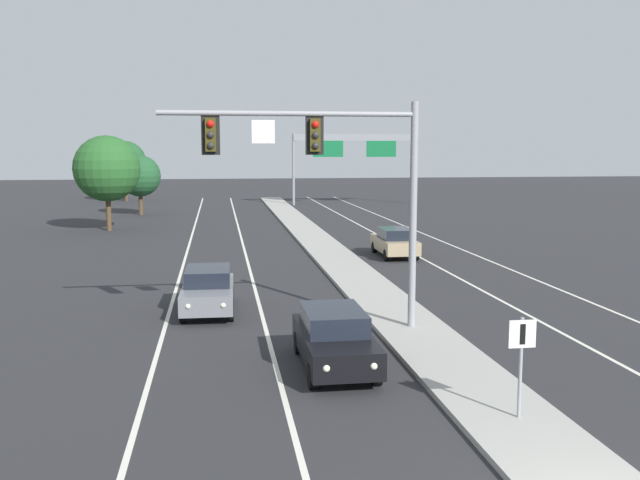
{
  "coord_description": "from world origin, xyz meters",
  "views": [
    {
      "loc": [
        -6.16,
        -9.15,
        5.88
      ],
      "look_at": [
        -3.2,
        10.89,
        3.2
      ],
      "focal_mm": 38.73,
      "sensor_mm": 36.0,
      "label": 1
    }
  ],
  "objects_px": {
    "car_oncoming_black": "(334,338)",
    "tree_far_left_b": "(140,176)",
    "median_sign_post": "(521,353)",
    "car_receding_tan": "(395,242)",
    "tree_far_left_c": "(107,169)",
    "overhead_signal_mast": "(333,166)",
    "highway_sign_gantry": "(355,146)",
    "tree_far_left_a": "(125,162)",
    "car_oncoming_grey": "(208,289)"
  },
  "relations": [
    {
      "from": "car_receding_tan",
      "to": "highway_sign_gantry",
      "type": "relative_size",
      "value": 0.34
    },
    {
      "from": "car_oncoming_black",
      "to": "car_oncoming_grey",
      "type": "bearing_deg",
      "value": 116.05
    },
    {
      "from": "median_sign_post",
      "to": "tree_far_left_c",
      "type": "height_order",
      "value": "tree_far_left_c"
    },
    {
      "from": "car_receding_tan",
      "to": "tree_far_left_a",
      "type": "relative_size",
      "value": 0.66
    },
    {
      "from": "median_sign_post",
      "to": "tree_far_left_c",
      "type": "bearing_deg",
      "value": 110.47
    },
    {
      "from": "tree_far_left_b",
      "to": "tree_far_left_c",
      "type": "xyz_separation_m",
      "value": [
        -0.98,
        -12.02,
        0.99
      ]
    },
    {
      "from": "car_oncoming_grey",
      "to": "car_receding_tan",
      "type": "distance_m",
      "value": 15.33
    },
    {
      "from": "median_sign_post",
      "to": "tree_far_left_a",
      "type": "distance_m",
      "value": 69.15
    },
    {
      "from": "overhead_signal_mast",
      "to": "median_sign_post",
      "type": "bearing_deg",
      "value": -70.65
    },
    {
      "from": "car_oncoming_black",
      "to": "tree_far_left_b",
      "type": "bearing_deg",
      "value": 102.28
    },
    {
      "from": "highway_sign_gantry",
      "to": "tree_far_left_c",
      "type": "xyz_separation_m",
      "value": [
        -22.23,
        -20.76,
        -1.68
      ]
    },
    {
      "from": "median_sign_post",
      "to": "tree_far_left_a",
      "type": "relative_size",
      "value": 0.32
    },
    {
      "from": "median_sign_post",
      "to": "car_receding_tan",
      "type": "height_order",
      "value": "median_sign_post"
    },
    {
      "from": "car_receding_tan",
      "to": "tree_far_left_b",
      "type": "height_order",
      "value": "tree_far_left_b"
    },
    {
      "from": "tree_far_left_a",
      "to": "median_sign_post",
      "type": "bearing_deg",
      "value": -76.08
    },
    {
      "from": "tree_far_left_a",
      "to": "tree_far_left_c",
      "type": "relative_size",
      "value": 0.99
    },
    {
      "from": "highway_sign_gantry",
      "to": "tree_far_left_c",
      "type": "height_order",
      "value": "highway_sign_gantry"
    },
    {
      "from": "car_oncoming_grey",
      "to": "tree_far_left_a",
      "type": "height_order",
      "value": "tree_far_left_a"
    },
    {
      "from": "car_oncoming_grey",
      "to": "tree_far_left_c",
      "type": "distance_m",
      "value": 27.77
    },
    {
      "from": "car_oncoming_black",
      "to": "tree_far_left_b",
      "type": "distance_m",
      "value": 46.73
    },
    {
      "from": "tree_far_left_a",
      "to": "tree_far_left_c",
      "type": "xyz_separation_m",
      "value": [
        2.45,
        -29.07,
        0.04
      ]
    },
    {
      "from": "highway_sign_gantry",
      "to": "tree_far_left_a",
      "type": "bearing_deg",
      "value": 161.4
    },
    {
      "from": "highway_sign_gantry",
      "to": "median_sign_post",
      "type": "bearing_deg",
      "value": -97.81
    },
    {
      "from": "tree_far_left_a",
      "to": "car_receding_tan",
      "type": "bearing_deg",
      "value": -65.66
    },
    {
      "from": "overhead_signal_mast",
      "to": "highway_sign_gantry",
      "type": "height_order",
      "value": "highway_sign_gantry"
    },
    {
      "from": "overhead_signal_mast",
      "to": "median_sign_post",
      "type": "distance_m",
      "value": 9.12
    },
    {
      "from": "car_oncoming_black",
      "to": "highway_sign_gantry",
      "type": "xyz_separation_m",
      "value": [
        11.34,
        54.33,
        5.34
      ]
    },
    {
      "from": "car_oncoming_grey",
      "to": "overhead_signal_mast",
      "type": "bearing_deg",
      "value": -42.51
    },
    {
      "from": "median_sign_post",
      "to": "tree_far_left_b",
      "type": "height_order",
      "value": "tree_far_left_b"
    },
    {
      "from": "car_oncoming_grey",
      "to": "tree_far_left_b",
      "type": "relative_size",
      "value": 0.84
    },
    {
      "from": "median_sign_post",
      "to": "car_oncoming_grey",
      "type": "height_order",
      "value": "median_sign_post"
    },
    {
      "from": "tree_far_left_a",
      "to": "overhead_signal_mast",
      "type": "bearing_deg",
      "value": -76.82
    },
    {
      "from": "car_oncoming_black",
      "to": "car_receding_tan",
      "type": "bearing_deg",
      "value": 70.74
    },
    {
      "from": "tree_far_left_c",
      "to": "tree_far_left_a",
      "type": "bearing_deg",
      "value": 94.81
    },
    {
      "from": "car_receding_tan",
      "to": "median_sign_post",
      "type": "bearing_deg",
      "value": -98.01
    },
    {
      "from": "car_oncoming_black",
      "to": "tree_far_left_b",
      "type": "relative_size",
      "value": 0.84
    },
    {
      "from": "car_receding_tan",
      "to": "highway_sign_gantry",
      "type": "height_order",
      "value": "highway_sign_gantry"
    },
    {
      "from": "tree_far_left_b",
      "to": "highway_sign_gantry",
      "type": "bearing_deg",
      "value": 22.37
    },
    {
      "from": "highway_sign_gantry",
      "to": "car_receding_tan",
      "type": "bearing_deg",
      "value": -97.68
    },
    {
      "from": "highway_sign_gantry",
      "to": "tree_far_left_b",
      "type": "relative_size",
      "value": 2.48
    },
    {
      "from": "car_oncoming_grey",
      "to": "tree_far_left_c",
      "type": "relative_size",
      "value": 0.66
    },
    {
      "from": "tree_far_left_c",
      "to": "car_oncoming_black",
      "type": "bearing_deg",
      "value": -72.01
    },
    {
      "from": "car_oncoming_black",
      "to": "overhead_signal_mast",
      "type": "bearing_deg",
      "value": 81.2
    },
    {
      "from": "overhead_signal_mast",
      "to": "car_receding_tan",
      "type": "xyz_separation_m",
      "value": [
        6.0,
        15.28,
        -4.54
      ]
    },
    {
      "from": "car_receding_tan",
      "to": "overhead_signal_mast",
      "type": "bearing_deg",
      "value": -111.45
    },
    {
      "from": "overhead_signal_mast",
      "to": "tree_far_left_b",
      "type": "height_order",
      "value": "overhead_signal_mast"
    },
    {
      "from": "car_receding_tan",
      "to": "tree_far_left_a",
      "type": "bearing_deg",
      "value": 114.34
    },
    {
      "from": "overhead_signal_mast",
      "to": "car_oncoming_black",
      "type": "relative_size",
      "value": 1.8
    },
    {
      "from": "car_oncoming_grey",
      "to": "tree_far_left_c",
      "type": "height_order",
      "value": "tree_far_left_c"
    },
    {
      "from": "car_oncoming_black",
      "to": "highway_sign_gantry",
      "type": "distance_m",
      "value": 55.76
    }
  ]
}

